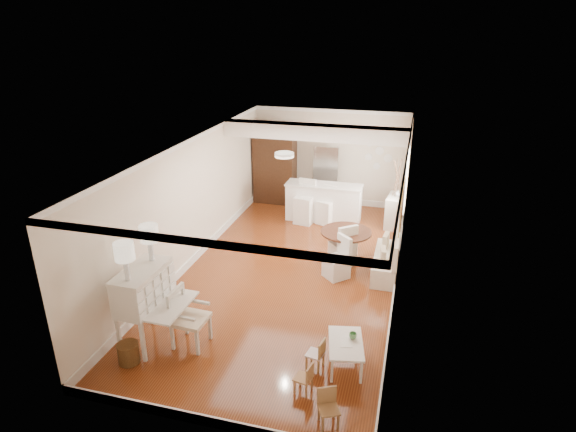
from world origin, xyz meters
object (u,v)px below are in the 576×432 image
at_px(slip_chair_near, 337,258).
at_px(bar_stool_right, 326,205).
at_px(bar_stool_left, 304,202).
at_px(pantry_cabinet, 275,165).
at_px(kids_table, 345,354).
at_px(kids_chair_c, 329,409).
at_px(gustavian_armchair, 190,318).
at_px(dining_table, 345,247).
at_px(slip_chair_far, 343,243).
at_px(wicker_basket, 128,353).
at_px(fridge, 338,178).
at_px(sideboard, 395,211).
at_px(kids_chair_a, 303,377).
at_px(secretary_bureau, 145,306).
at_px(breakfast_counter, 324,202).
at_px(kids_chair_b, 315,353).

height_order(slip_chair_near, bar_stool_right, bar_stool_right).
height_order(bar_stool_left, pantry_cabinet, pantry_cabinet).
height_order(kids_table, kids_chair_c, kids_chair_c).
distance_m(gustavian_armchair, kids_table, 2.60).
bearing_deg(dining_table, pantry_cabinet, 127.87).
bearing_deg(bar_stool_right, slip_chair_far, -48.75).
height_order(dining_table, slip_chair_far, slip_chair_far).
bearing_deg(dining_table, kids_table, -81.06).
relative_size(wicker_basket, fridge, 0.19).
relative_size(wicker_basket, sideboard, 0.39).
distance_m(kids_chair_a, bar_stool_right, 6.46).
xyz_separation_m(secretary_bureau, wicker_basket, (-0.03, -0.57, -0.52)).
relative_size(kids_chair_c, fridge, 0.31).
relative_size(slip_chair_far, bar_stool_right, 0.95).
relative_size(dining_table, breakfast_counter, 0.55).
xyz_separation_m(kids_chair_c, bar_stool_left, (-1.95, 6.82, 0.31)).
relative_size(kids_chair_a, bar_stool_left, 0.43).
relative_size(slip_chair_far, sideboard, 1.12).
bearing_deg(bar_stool_left, secretary_bureau, -93.95).
relative_size(kids_table, bar_stool_left, 0.74).
xyz_separation_m(kids_chair_b, slip_chair_far, (-0.16, 3.62, 0.22)).
xyz_separation_m(secretary_bureau, pantry_cabinet, (0.10, 7.20, 0.46)).
xyz_separation_m(bar_stool_left, bar_stool_right, (0.57, 0.10, -0.08)).
height_order(dining_table, breakfast_counter, breakfast_counter).
bearing_deg(slip_chair_near, breakfast_counter, 150.37).
distance_m(slip_chair_near, bar_stool_left, 3.07).
bearing_deg(kids_chair_a, kids_chair_c, 54.06).
xyz_separation_m(gustavian_armchair, bar_stool_left, (0.60, 5.68, 0.08)).
height_order(kids_table, bar_stool_right, bar_stool_right).
bearing_deg(pantry_cabinet, fridge, -0.90).
height_order(gustavian_armchair, wicker_basket, gustavian_armchair).
bearing_deg(gustavian_armchair, slip_chair_far, -25.98).
height_order(bar_stool_right, fridge, fridge).
bearing_deg(bar_stool_right, kids_chair_b, -59.41).
xyz_separation_m(kids_chair_b, fridge, (-0.87, 7.09, 0.63)).
xyz_separation_m(secretary_bureau, kids_table, (3.32, 0.25, -0.47)).
xyz_separation_m(kids_chair_a, dining_table, (-0.05, 4.25, 0.13)).
xyz_separation_m(dining_table, bar_stool_right, (-0.86, 2.13, 0.13)).
xyz_separation_m(gustavian_armchair, breakfast_counter, (1.06, 6.00, 0.00)).
xyz_separation_m(gustavian_armchair, slip_chair_near, (1.95, 2.92, -0.05)).
xyz_separation_m(gustavian_armchair, bar_stool_right, (1.17, 5.78, 0.01)).
bearing_deg(bar_stool_right, bar_stool_left, -148.81).
relative_size(slip_chair_near, bar_stool_left, 0.77).
xyz_separation_m(breakfast_counter, pantry_cabinet, (-1.70, 1.08, 0.63)).
distance_m(slip_chair_near, fridge, 4.21).
bearing_deg(bar_stool_right, gustavian_armchair, -80.25).
height_order(wicker_basket, slip_chair_near, slip_chair_near).
bearing_deg(bar_stool_right, kids_chair_c, -57.49).
distance_m(secretary_bureau, kids_chair_a, 2.89).
relative_size(gustavian_armchair, sideboard, 1.16).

